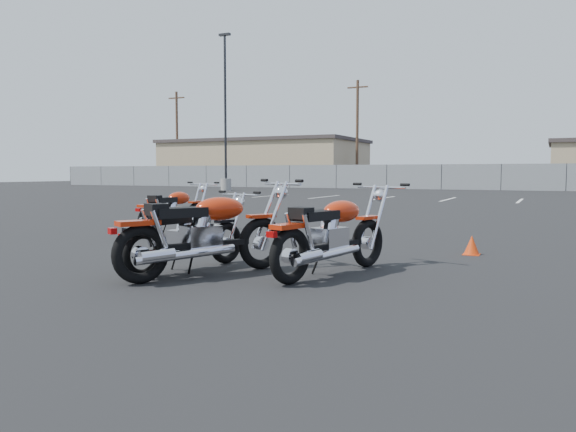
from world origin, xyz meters
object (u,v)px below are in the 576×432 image
at_px(motorcycle_second_black, 187,235).
at_px(motorcycle_rear_red, 332,234).
at_px(motorcycle_third_red, 205,232).
at_px(motorcycle_front_red, 174,211).

bearing_deg(motorcycle_second_black, motorcycle_rear_red, 14.97).
relative_size(motorcycle_second_black, motorcycle_third_red, 0.89).
bearing_deg(motorcycle_rear_red, motorcycle_second_black, -165.03).
height_order(motorcycle_front_red, motorcycle_rear_red, motorcycle_rear_red).
height_order(motorcycle_second_black, motorcycle_rear_red, motorcycle_rear_red).
bearing_deg(motorcycle_front_red, motorcycle_third_red, -48.64).
bearing_deg(motorcycle_second_black, motorcycle_third_red, -28.84).
distance_m(motorcycle_third_red, motorcycle_rear_red, 1.50).
height_order(motorcycle_front_red, motorcycle_third_red, motorcycle_third_red).
relative_size(motorcycle_front_red, motorcycle_third_red, 0.94).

